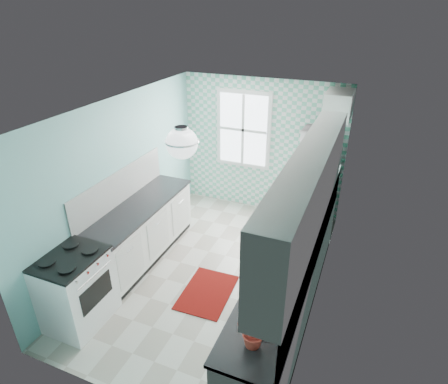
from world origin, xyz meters
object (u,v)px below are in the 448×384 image
at_px(sink, 308,215).
at_px(potted_plant, 255,332).
at_px(stove, 76,288).
at_px(fridge, 315,190).
at_px(ceiling_light, 182,143).
at_px(microwave, 322,139).
at_px(fruit_bowl, 263,322).

xyz_separation_m(sink, potted_plant, (-0.00, -2.45, 0.17)).
bearing_deg(potted_plant, stove, 171.98).
bearing_deg(fridge, potted_plant, -88.29).
bearing_deg(ceiling_light, microwave, 67.06).
relative_size(sink, potted_plant, 1.67).
bearing_deg(stove, fridge, 52.59).
relative_size(ceiling_light, stove, 0.36).
relative_size(fridge, sink, 2.81).
height_order(ceiling_light, potted_plant, ceiling_light).
height_order(ceiling_light, microwave, ceiling_light).
xyz_separation_m(fruit_bowl, microwave, (-0.09, 3.41, 0.69)).
relative_size(fridge, fruit_bowl, 5.48).
bearing_deg(sink, fridge, 92.77).
xyz_separation_m(ceiling_light, fridge, (1.11, 2.62, -1.57)).
height_order(potted_plant, microwave, microwave).
distance_m(stove, sink, 3.23).
xyz_separation_m(fridge, microwave, (0.00, 0.00, 0.92)).
distance_m(stove, microwave, 4.21).
bearing_deg(ceiling_light, fridge, 67.06).
xyz_separation_m(fridge, fruit_bowl, (0.09, -3.41, 0.23)).
distance_m(ceiling_light, microwave, 2.92).
bearing_deg(stove, microwave, 52.59).
bearing_deg(fruit_bowl, fridge, 91.52).
bearing_deg(potted_plant, fruit_bowl, 90.00).
relative_size(stove, potted_plant, 3.02).
bearing_deg(fridge, microwave, 54.89).
bearing_deg(sink, stove, -140.36).
distance_m(ceiling_light, sink, 2.32).
bearing_deg(microwave, sink, 96.10).
height_order(fridge, fruit_bowl, fridge).
bearing_deg(microwave, fridge, 56.25).
bearing_deg(ceiling_light, potted_plant, -41.00).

